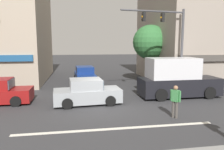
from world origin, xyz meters
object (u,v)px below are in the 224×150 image
box_truck_waiting_far (177,79)px  sedan_approaching_near (87,93)px  street_tree (150,42)px  sedan_parked_curbside (85,75)px  pedestrian_mid_crossing (175,100)px  traffic_light_mast (171,37)px

box_truck_waiting_far → sedan_approaching_near: (-6.31, -0.83, -0.54)m
street_tree → sedan_parked_curbside: (-6.01, 1.20, -3.12)m
sedan_approaching_near → pedestrian_mid_crossing: pedestrian_mid_crossing is taller
sedan_parked_curbside → pedestrian_mid_crossing: 11.49m
traffic_light_mast → pedestrian_mid_crossing: (-1.91, -5.04, -3.23)m
sedan_parked_curbside → pedestrian_mid_crossing: (4.07, -10.74, 0.24)m
pedestrian_mid_crossing → sedan_parked_curbside: bearing=110.7°
traffic_light_mast → sedan_approaching_near: (-6.15, -1.71, -3.46)m
traffic_light_mast → sedan_parked_curbside: bearing=136.4°
street_tree → sedan_approaching_near: street_tree is taller
traffic_light_mast → pedestrian_mid_crossing: size_ratio=3.71×
sedan_parked_curbside → street_tree: bearing=-11.3°
traffic_light_mast → sedan_parked_curbside: (-5.98, 5.70, -3.46)m
sedan_parked_curbside → pedestrian_mid_crossing: size_ratio=2.52×
sedan_parked_curbside → box_truck_waiting_far: box_truck_waiting_far is taller
traffic_light_mast → sedan_parked_curbside: size_ratio=1.48×
street_tree → box_truck_waiting_far: (0.13, -5.38, -2.58)m
traffic_light_mast → pedestrian_mid_crossing: traffic_light_mast is taller
traffic_light_mast → box_truck_waiting_far: size_ratio=1.10×
box_truck_waiting_far → street_tree: bearing=91.4°
street_tree → pedestrian_mid_crossing: bearing=-101.5°
traffic_light_mast → street_tree: bearing=89.6°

